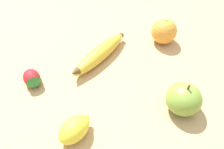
% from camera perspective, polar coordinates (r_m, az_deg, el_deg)
% --- Properties ---
extents(ground_plane, '(3.00, 3.00, 0.00)m').
position_cam_1_polar(ground_plane, '(0.57, -1.76, -2.06)').
color(ground_plane, tan).
extents(banana, '(0.20, 0.14, 0.04)m').
position_cam_1_polar(banana, '(0.62, -3.31, 5.46)').
color(banana, gold).
rests_on(banana, ground_plane).
extents(orange, '(0.08, 0.08, 0.08)m').
position_cam_1_polar(orange, '(0.68, 13.44, 10.92)').
color(orange, orange).
rests_on(orange, ground_plane).
extents(strawberry, '(0.05, 0.06, 0.04)m').
position_cam_1_polar(strawberry, '(0.59, -20.12, -1.05)').
color(strawberry, red).
rests_on(strawberry, ground_plane).
extents(apple, '(0.08, 0.08, 0.09)m').
position_cam_1_polar(apple, '(0.52, 18.22, -6.08)').
color(apple, olive).
rests_on(apple, ground_plane).
extents(lemon, '(0.09, 0.08, 0.05)m').
position_cam_1_polar(lemon, '(0.48, -9.79, -13.92)').
color(lemon, yellow).
rests_on(lemon, ground_plane).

